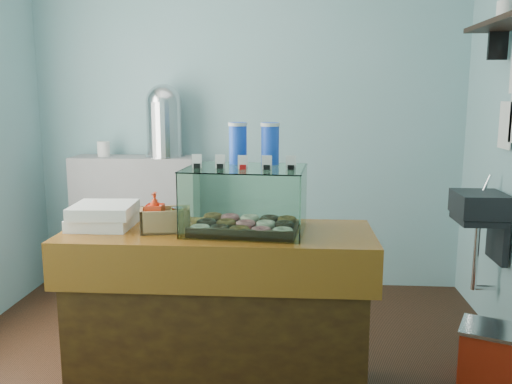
# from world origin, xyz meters

# --- Properties ---
(ground) EXTENTS (3.50, 3.50, 0.00)m
(ground) POSITION_xyz_m (0.00, 0.00, 0.00)
(ground) COLOR black
(ground) RESTS_ON ground
(room_shell) EXTENTS (3.54, 3.04, 2.82)m
(room_shell) POSITION_xyz_m (0.03, 0.01, 1.71)
(room_shell) COLOR #78AEAF
(room_shell) RESTS_ON ground
(counter) EXTENTS (1.60, 0.60, 0.90)m
(counter) POSITION_xyz_m (0.00, -0.25, 0.46)
(counter) COLOR #452B0D
(counter) RESTS_ON ground
(back_shelf) EXTENTS (1.00, 0.32, 1.10)m
(back_shelf) POSITION_xyz_m (-0.90, 1.32, 0.55)
(back_shelf) COLOR gray
(back_shelf) RESTS_ON ground
(display_case) EXTENTS (0.64, 0.49, 0.55)m
(display_case) POSITION_xyz_m (0.15, -0.21, 1.07)
(display_case) COLOR #341B0F
(display_case) RESTS_ON counter
(condiment_crate) EXTENTS (0.28, 0.21, 0.20)m
(condiment_crate) POSITION_xyz_m (-0.28, -0.28, 0.97)
(condiment_crate) COLOR tan
(condiment_crate) RESTS_ON counter
(pastry_boxes) EXTENTS (0.33, 0.33, 0.13)m
(pastry_boxes) POSITION_xyz_m (-0.61, -0.22, 0.96)
(pastry_boxes) COLOR white
(pastry_boxes) RESTS_ON counter
(coffee_urn) EXTENTS (0.31, 0.31, 0.58)m
(coffee_urn) POSITION_xyz_m (-0.64, 1.31, 1.40)
(coffee_urn) COLOR silver
(coffee_urn) RESTS_ON back_shelf
(red_cooler) EXTENTS (0.46, 0.41, 0.33)m
(red_cooler) POSITION_xyz_m (1.51, -0.08, 0.17)
(red_cooler) COLOR red
(red_cooler) RESTS_ON ground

